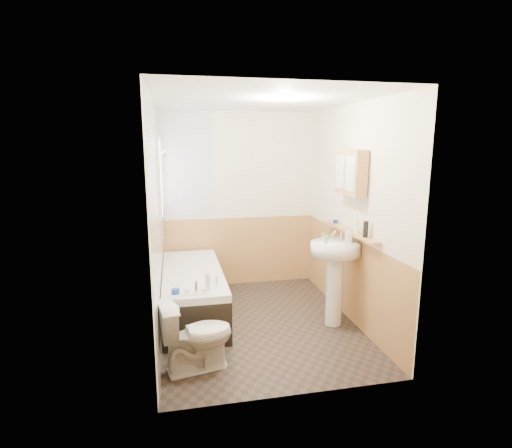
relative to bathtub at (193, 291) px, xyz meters
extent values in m
plane|color=black|center=(0.73, -0.42, -0.29)|extent=(2.80, 2.80, 0.00)
plane|color=white|center=(0.73, -0.42, 2.21)|extent=(2.80, 2.80, 0.00)
cube|color=beige|center=(0.73, 0.99, 0.96)|extent=(2.20, 0.02, 2.50)
cube|color=beige|center=(0.73, -1.83, 0.96)|extent=(2.20, 0.02, 2.50)
cube|color=beige|center=(-0.38, -0.42, 0.96)|extent=(0.02, 2.80, 2.50)
cube|color=beige|center=(1.84, -0.42, 0.96)|extent=(0.02, 2.80, 2.50)
cube|color=tan|center=(1.82, -0.42, 0.21)|extent=(0.01, 2.80, 1.00)
cube|color=tan|center=(0.73, -1.81, 0.21)|extent=(2.20, 0.01, 1.00)
cube|color=tan|center=(0.73, 0.96, 0.21)|extent=(2.20, 0.01, 1.00)
cube|color=white|center=(-0.36, -0.42, 0.96)|extent=(0.01, 2.80, 2.50)
cube|color=white|center=(0.01, 0.96, 1.46)|extent=(0.75, 0.01, 1.50)
cube|color=white|center=(-0.34, 0.53, 1.36)|extent=(0.03, 0.79, 0.99)
cube|color=white|center=(-0.32, 0.53, 1.36)|extent=(0.01, 0.70, 0.90)
cube|color=white|center=(-0.32, 0.53, 1.36)|extent=(0.01, 0.04, 0.90)
cube|color=black|center=(0.00, 0.00, -0.05)|extent=(0.70, 1.83, 0.48)
cube|color=white|center=(0.00, 0.00, 0.23)|extent=(0.70, 1.83, 0.08)
cube|color=white|center=(0.00, 0.00, 0.22)|extent=(0.56, 1.69, 0.04)
cylinder|color=silver|center=(0.00, -0.81, 0.34)|extent=(0.04, 0.04, 0.14)
sphere|color=silver|center=(-0.09, -0.81, 0.31)|extent=(0.06, 0.06, 0.06)
sphere|color=silver|center=(0.09, -0.81, 0.31)|extent=(0.06, 0.06, 0.06)
cylinder|color=silver|center=(-0.32, 0.24, 1.22)|extent=(0.02, 0.02, 1.27)
cylinder|color=silver|center=(-0.32, 0.24, 0.63)|extent=(0.05, 0.05, 0.02)
cylinder|color=silver|center=(-0.32, 0.24, 1.80)|extent=(0.05, 0.05, 0.02)
cylinder|color=silver|center=(-0.27, 0.24, 1.64)|extent=(0.07, 0.08, 0.09)
imported|color=white|center=(-0.03, -1.25, 0.04)|extent=(0.73, 0.50, 0.66)
cylinder|color=white|center=(1.57, -0.62, 0.11)|extent=(0.19, 0.19, 0.79)
ellipsoid|color=white|center=(1.57, -0.62, 0.61)|extent=(0.57, 0.46, 0.15)
cylinder|color=silver|center=(1.46, -0.51, 0.74)|extent=(0.03, 0.03, 0.08)
cylinder|color=silver|center=(1.68, -0.51, 0.74)|extent=(0.03, 0.03, 0.08)
cylinder|color=silver|center=(1.57, -0.54, 0.77)|extent=(0.02, 0.11, 0.09)
cube|color=tan|center=(1.77, -0.53, 0.79)|extent=(0.10, 1.27, 0.03)
cube|color=tan|center=(1.75, -0.54, 1.45)|extent=(0.13, 0.55, 0.50)
cube|color=silver|center=(1.68, -0.68, 1.45)|extent=(0.01, 0.21, 0.37)
cube|color=silver|center=(1.68, -0.41, 1.45)|extent=(0.01, 0.21, 0.37)
cylinder|color=black|center=(1.77, -0.91, 0.89)|extent=(0.06, 0.06, 0.17)
cone|color=silver|center=(1.77, -0.71, 0.92)|extent=(0.06, 0.06, 0.25)
cylinder|color=navy|center=(1.77, -0.12, 0.82)|extent=(0.07, 0.07, 0.04)
imported|color=silver|center=(1.69, -0.67, 0.73)|extent=(0.13, 0.18, 0.08)
cylinder|color=#59C647|center=(1.43, -0.67, 0.74)|extent=(0.04, 0.04, 0.09)
cube|color=silver|center=(0.13, -0.70, 0.35)|extent=(0.05, 0.04, 0.17)
cylinder|color=#19339E|center=(-0.20, -0.75, 0.29)|extent=(0.10, 0.10, 0.05)
cylinder|color=silver|center=(0.24, -0.55, 0.32)|extent=(0.04, 0.04, 0.10)
camera|label=1|loc=(-0.19, -4.67, 1.76)|focal=28.00mm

